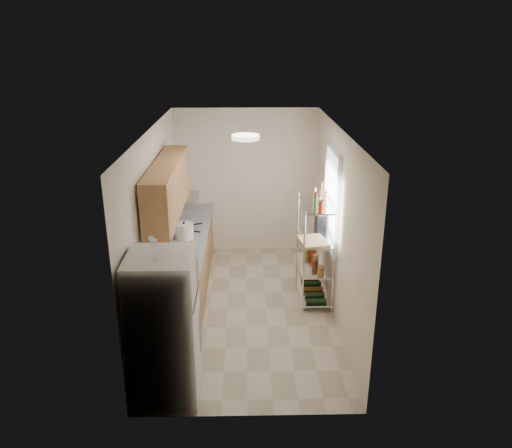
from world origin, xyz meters
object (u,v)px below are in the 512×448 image
Objects in this scene: espresso_machine at (321,220)px; rice_cooker at (184,231)px; cutting_board at (313,241)px; refrigerator at (165,328)px; frying_pan_large at (183,230)px.

rice_cooker is at bearing 178.30° from espresso_machine.
rice_cooker is 1.92m from cutting_board.
espresso_machine is at bearing 72.01° from cutting_board.
refrigerator is 2.65m from frying_pan_large.
refrigerator is 3.17m from espresso_machine.
refrigerator is at bearing -65.62° from frying_pan_large.
espresso_machine reaches higher than cutting_board.
frying_pan_large is at bearing 158.44° from cutting_board.
cutting_board is at bearing 46.24° from refrigerator.
cutting_board is at bearing -111.94° from espresso_machine.
espresso_machine reaches higher than frying_pan_large.
frying_pan_large is 2.12m from espresso_machine.
refrigerator is 2.63m from cutting_board.
refrigerator is 6.42× the size of frying_pan_large.
refrigerator reaches higher than espresso_machine.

